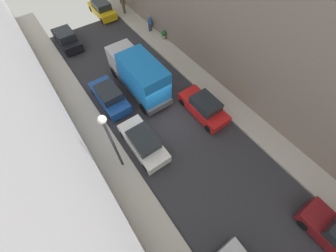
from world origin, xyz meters
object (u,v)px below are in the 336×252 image
Objects in this scene: parked_car_right_2 at (204,107)px; parked_car_right_3 at (102,9)px; parked_car_left_1 at (143,142)px; potted_plant_0 at (164,34)px; lamp_post at (110,137)px; delivery_truck at (139,74)px; parked_car_left_3 at (67,39)px; parked_car_left_2 at (109,96)px; potted_plant_3 at (150,22)px; pedestrian at (150,23)px.

parked_car_right_2 is 1.00× the size of parked_car_right_3.
parked_car_left_1 is at bearing -106.92° from parked_car_right_3.
potted_plant_0 is 0.16× the size of lamp_post.
delivery_truck is at bearing 48.34° from lamp_post.
parked_car_left_1 is 12.84m from potted_plant_0.
parked_car_left_1 is 3.55m from lamp_post.
delivery_truck is at bearing -140.21° from potted_plant_0.
parked_car_left_1 and parked_car_left_3 have the same top height.
parked_car_left_2 is 11.08m from potted_plant_3.
pedestrian is 1.99× the size of potted_plant_0.
parked_car_left_2 is 0.64× the size of delivery_truck.
parked_car_left_2 is at bearing 70.74° from lamp_post.
delivery_truck is at bearing -128.38° from pedestrian.
parked_car_left_3 is at bearing 110.16° from parked_car_right_2.
parked_car_left_1 is 18.56m from parked_car_right_3.
delivery_truck reaches higher than parked_car_left_2.
delivery_truck is 7.58m from potted_plant_0.
parked_car_left_2 is at bearing -90.00° from parked_car_left_3.
delivery_truck reaches higher than potted_plant_3.
potted_plant_0 is at bearing 43.90° from lamp_post.
parked_car_left_2 is 6.49m from lamp_post.
lamp_post reaches higher than potted_plant_3.
parked_car_left_3 is 9.80m from potted_plant_0.
parked_car_right_2 is (5.40, -5.22, 0.00)m from parked_car_left_2.
parked_car_left_1 is 5.13m from parked_car_left_2.
parked_car_right_2 and parked_car_right_3 have the same top height.
parked_car_left_3 is at bearing 149.60° from potted_plant_0.
delivery_truck is (-2.70, -12.89, 1.07)m from parked_car_right_3.
parked_car_right_3 is 0.64× the size of delivery_truck.
parked_car_left_3 is 6.24m from parked_car_right_3.
parked_car_right_3 is at bearing 90.00° from parked_car_right_2.
parked_car_left_3 is at bearing 164.59° from potted_plant_3.
parked_car_left_3 is at bearing -149.87° from parked_car_right_3.
pedestrian is at bearing 100.89° from potted_plant_0.
parked_car_left_1 is 5.67m from delivery_truck.
pedestrian is at bearing 38.91° from parked_car_left_2.
parked_car_left_2 is at bearing -141.09° from pedestrian.
potted_plant_0 is at bearing -79.11° from pedestrian.
lamp_post reaches higher than parked_car_left_1.
potted_plant_3 is (3.06, -5.47, -0.05)m from parked_car_right_3.
potted_plant_3 is at bearing 50.56° from lamp_post.
parked_car_left_1 and parked_car_left_2 have the same top height.
parked_car_right_2 is (5.40, -0.09, 0.00)m from parked_car_left_1.
parked_car_left_3 is 1.00× the size of parked_car_right_2.
pedestrian reaches higher than potted_plant_0.
parked_car_right_3 is at bearing 66.83° from parked_car_left_2.
parked_car_right_3 is at bearing 113.63° from pedestrian.
parked_car_right_2 is 4.85× the size of potted_plant_0.
lamp_post is (-4.60, -5.17, 1.92)m from delivery_truck.
delivery_truck reaches higher than parked_car_left_3.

